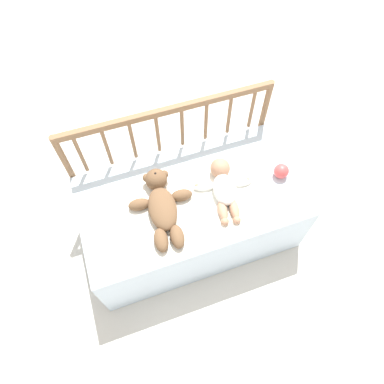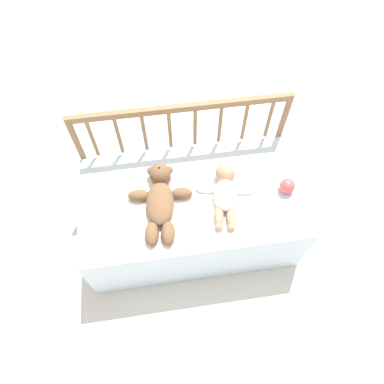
% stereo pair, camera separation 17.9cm
% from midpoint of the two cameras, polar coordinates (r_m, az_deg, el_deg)
% --- Properties ---
extents(ground_plane, '(12.00, 12.00, 0.00)m').
position_cam_midpoint_polar(ground_plane, '(2.24, 2.25, -6.44)').
color(ground_plane, silver).
extents(crib_mattress, '(1.22, 0.67, 0.43)m').
position_cam_midpoint_polar(crib_mattress, '(2.04, 2.45, -3.89)').
color(crib_mattress, silver).
rests_on(crib_mattress, ground_plane).
extents(crib_rail, '(1.22, 0.04, 0.75)m').
position_cam_midpoint_polar(crib_rail, '(1.97, 1.06, 9.58)').
color(crib_rail, brown).
rests_on(crib_rail, ground_plane).
extents(blanket, '(0.86, 0.53, 0.01)m').
position_cam_midpoint_polar(blanket, '(1.83, 2.67, -2.05)').
color(blanket, white).
rests_on(blanket, crib_mattress).
extents(teddy_bear, '(0.35, 0.47, 0.12)m').
position_cam_midpoint_polar(teddy_bear, '(1.79, -2.50, -1.39)').
color(teddy_bear, brown).
rests_on(teddy_bear, crib_mattress).
extents(baby, '(0.33, 0.39, 0.11)m').
position_cam_midpoint_polar(baby, '(1.83, 8.34, -0.16)').
color(baby, white).
rests_on(baby, crib_mattress).
extents(toy_ball, '(0.08, 0.08, 0.08)m').
position_cam_midpoint_polar(toy_ball, '(1.93, 18.19, 0.74)').
color(toy_ball, '#DB4C4C').
rests_on(toy_ball, crib_mattress).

